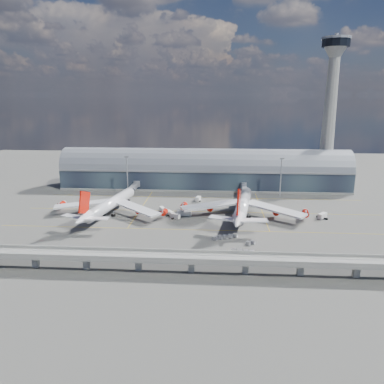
# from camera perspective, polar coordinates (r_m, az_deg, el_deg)

# --- Properties ---
(ground) EXTENTS (500.00, 500.00, 0.00)m
(ground) POSITION_cam_1_polar(r_m,az_deg,el_deg) (193.95, 1.04, -4.77)
(ground) COLOR #474744
(ground) RESTS_ON ground
(taxi_lines) EXTENTS (200.00, 80.12, 0.01)m
(taxi_lines) POSITION_cam_1_polar(r_m,az_deg,el_deg) (214.91, 1.33, -2.82)
(taxi_lines) COLOR gold
(taxi_lines) RESTS_ON ground
(terminal) EXTENTS (200.00, 30.00, 28.00)m
(terminal) POSITION_cam_1_polar(r_m,az_deg,el_deg) (266.24, 1.88, 3.10)
(terminal) COLOR #212938
(terminal) RESTS_ON ground
(control_tower) EXTENTS (19.00, 19.00, 103.00)m
(control_tower) POSITION_cam_1_polar(r_m,az_deg,el_deg) (276.80, 20.22, 11.09)
(control_tower) COLOR gray
(control_tower) RESTS_ON ground
(guideway) EXTENTS (220.00, 8.50, 7.20)m
(guideway) POSITION_cam_1_polar(r_m,az_deg,el_deg) (141.00, -0.08, -10.13)
(guideway) COLOR gray
(guideway) RESTS_ON ground
(floodlight_mast_left) EXTENTS (3.00, 0.70, 25.70)m
(floodlight_mast_left) POSITION_cam_1_polar(r_m,az_deg,el_deg) (250.13, -9.84, 2.68)
(floodlight_mast_left) COLOR gray
(floodlight_mast_left) RESTS_ON ground
(floodlight_mast_right) EXTENTS (3.00, 0.70, 25.70)m
(floodlight_mast_right) POSITION_cam_1_polar(r_m,az_deg,el_deg) (246.59, 13.40, 2.33)
(floodlight_mast_right) COLOR gray
(floodlight_mast_right) RESTS_ON ground
(airliner_left) EXTENTS (64.79, 68.20, 20.85)m
(airliner_left) POSITION_cam_1_polar(r_m,az_deg,el_deg) (209.92, -12.52, -1.90)
(airliner_left) COLOR white
(airliner_left) RESTS_ON ground
(airliner_right) EXTENTS (69.69, 72.89, 23.15)m
(airliner_right) POSITION_cam_1_polar(r_m,az_deg,el_deg) (204.05, 7.72, -2.15)
(airliner_right) COLOR white
(airliner_right) RESTS_ON ground
(jet_bridge_left) EXTENTS (4.40, 28.00, 7.25)m
(jet_bridge_left) POSITION_cam_1_polar(r_m,az_deg,el_deg) (249.27, -8.93, 0.69)
(jet_bridge_left) COLOR gray
(jet_bridge_left) RESTS_ON ground
(jet_bridge_right) EXTENTS (4.40, 32.00, 7.25)m
(jet_bridge_right) POSITION_cam_1_polar(r_m,az_deg,el_deg) (241.99, 8.02, 0.30)
(jet_bridge_right) COLOR gray
(jet_bridge_right) RESTS_ON ground
(service_truck_0) EXTENTS (5.18, 6.29, 2.58)m
(service_truck_0) POSITION_cam_1_polar(r_m,az_deg,el_deg) (206.00, -3.37, -3.23)
(service_truck_0) COLOR silver
(service_truck_0) RESTS_ON ground
(service_truck_1) EXTENTS (5.09, 4.28, 2.70)m
(service_truck_1) POSITION_cam_1_polar(r_m,az_deg,el_deg) (200.58, -2.49, -3.71)
(service_truck_1) COLOR silver
(service_truck_1) RESTS_ON ground
(service_truck_2) EXTENTS (8.06, 3.18, 2.84)m
(service_truck_2) POSITION_cam_1_polar(r_m,az_deg,el_deg) (204.57, -1.22, -3.30)
(service_truck_2) COLOR silver
(service_truck_2) RESTS_ON ground
(service_truck_3) EXTENTS (5.93, 6.17, 2.99)m
(service_truck_3) POSITION_cam_1_polar(r_m,az_deg,el_deg) (212.34, 19.24, -3.45)
(service_truck_3) COLOR silver
(service_truck_3) RESTS_ON ground
(service_truck_4) EXTENTS (3.40, 5.39, 2.90)m
(service_truck_4) POSITION_cam_1_polar(r_m,az_deg,el_deg) (233.21, 0.94, -1.05)
(service_truck_4) COLOR silver
(service_truck_4) RESTS_ON ground
(service_truck_5) EXTENTS (4.19, 5.89, 2.66)m
(service_truck_5) POSITION_cam_1_polar(r_m,az_deg,el_deg) (212.78, -4.54, -2.66)
(service_truck_5) COLOR silver
(service_truck_5) RESTS_ON ground
(cargo_train_0) EXTENTS (10.13, 3.31, 1.67)m
(cargo_train_0) POSITION_cam_1_polar(r_m,az_deg,el_deg) (159.36, 7.75, -9.00)
(cargo_train_0) COLOR gray
(cargo_train_0) RESTS_ON ground
(cargo_train_1) EXTENTS (12.41, 6.89, 1.72)m
(cargo_train_1) POSITION_cam_1_polar(r_m,az_deg,el_deg) (174.06, 5.08, -6.83)
(cargo_train_1) COLOR gray
(cargo_train_1) RESTS_ON ground
(cargo_train_2) EXTENTS (4.88, 3.85, 1.63)m
(cargo_train_2) POSITION_cam_1_polar(r_m,az_deg,el_deg) (168.87, 8.90, -7.66)
(cargo_train_2) COLOR gray
(cargo_train_2) RESTS_ON ground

